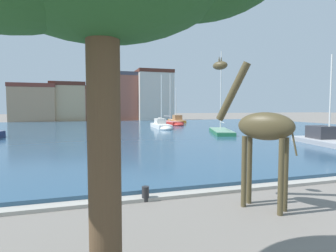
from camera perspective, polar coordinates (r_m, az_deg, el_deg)
The scene contains 14 objects.
harbor_water at distance 35.66m, azimuth -12.40°, elevation -1.12°, with size 78.06×52.15×0.26m, color #2D5170.
quay_edge_coping at distance 10.02m, azimuth 0.68°, elevation -14.01°, with size 78.06×0.50×0.12m, color #ADA89E.
giraffe_statue at distance 9.00m, azimuth 18.40°, elevation -0.58°, with size 1.89×2.49×4.83m.
sailboat_orange at distance 54.45m, azimuth 1.64°, elevation 1.08°, with size 2.59×7.96×6.99m.
sailboat_white at distance 38.80m, azimuth -1.33°, elevation -0.02°, with size 2.16×7.55×7.66m.
sailboat_red at distance 46.85m, azimuth 0.55°, elevation 0.50°, with size 3.14×8.07×8.78m.
sailboat_green at distance 32.47m, azimuth 10.62°, elevation -1.13°, with size 4.61×8.77×9.43m.
sailboat_grey at distance 24.81m, azimuth 29.94°, elevation -2.70°, with size 3.06×6.48×7.14m.
mooring_bollard at distance 9.59m, azimuth -4.63°, elevation -13.66°, with size 0.24×0.24×0.50m, color #232326.
townhouse_corner_house at distance 65.19m, azimuth -25.76°, elevation 4.22°, with size 8.95×6.51×8.07m.
townhouse_narrow_midrow at distance 65.75m, azimuth -19.74°, elevation 4.60°, with size 7.35×7.63×8.62m.
townhouse_tall_gabled at distance 65.72m, azimuth -15.26°, elevation 4.41°, with size 5.75×5.12×7.97m.
townhouse_wide_warehouse at distance 66.60m, azimuth -8.53°, elevation 5.88°, with size 6.32×6.85×11.20m.
townhouse_end_terrace at distance 66.96m, azimuth -3.05°, elevation 6.20°, with size 8.21×8.11×11.89m.
Camera 1 is at (-2.93, 0.27, 3.12)m, focal length 29.79 mm.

